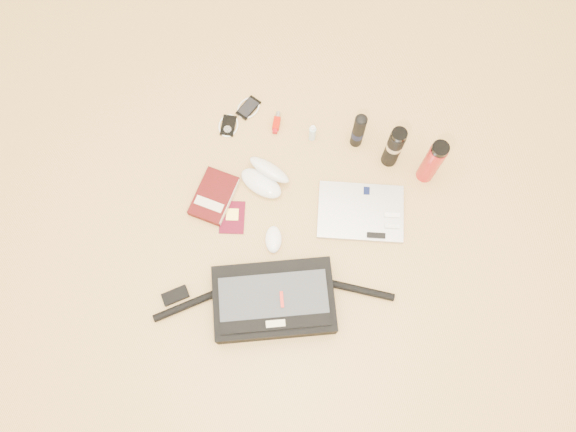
% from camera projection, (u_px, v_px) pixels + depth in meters
% --- Properties ---
extents(ground, '(4.00, 4.00, 0.00)m').
position_uv_depth(ground, '(283.00, 245.00, 2.12)').
color(ground, tan).
rests_on(ground, ground).
extents(messenger_bag, '(0.81, 0.41, 0.12)m').
position_uv_depth(messenger_bag, '(273.00, 301.00, 2.00)').
color(messenger_bag, black).
rests_on(messenger_bag, ground).
extents(laptop, '(0.37, 0.30, 0.03)m').
position_uv_depth(laptop, '(361.00, 212.00, 2.14)').
color(laptop, '#A4A4A6').
rests_on(laptop, ground).
extents(book, '(0.14, 0.21, 0.04)m').
position_uv_depth(book, '(214.00, 196.00, 2.16)').
color(book, '#3F0909').
rests_on(book, ground).
extents(passport, '(0.13, 0.15, 0.01)m').
position_uv_depth(passport, '(232.00, 217.00, 2.15)').
color(passport, '#4C0515').
rests_on(passport, ground).
extents(mouse, '(0.09, 0.12, 0.03)m').
position_uv_depth(mouse, '(273.00, 239.00, 2.10)').
color(mouse, white).
rests_on(mouse, ground).
extents(sunglasses_case, '(0.21, 0.19, 0.10)m').
position_uv_depth(sunglasses_case, '(265.00, 177.00, 2.16)').
color(sunglasses_case, white).
rests_on(sunglasses_case, ground).
extents(ipod, '(0.09, 0.10, 0.01)m').
position_uv_depth(ipod, '(228.00, 126.00, 2.26)').
color(ipod, black).
rests_on(ipod, ground).
extents(phone, '(0.10, 0.12, 0.01)m').
position_uv_depth(phone, '(248.00, 108.00, 2.29)').
color(phone, black).
rests_on(phone, ground).
extents(inhaler, '(0.04, 0.09, 0.02)m').
position_uv_depth(inhaler, '(277.00, 123.00, 2.26)').
color(inhaler, '#AD1002').
rests_on(inhaler, ground).
extents(spray_bottle, '(0.03, 0.03, 0.10)m').
position_uv_depth(spray_bottle, '(312.00, 133.00, 2.21)').
color(spray_bottle, '#B5DDF1').
rests_on(spray_bottle, ground).
extents(aerosol_can, '(0.05, 0.05, 0.20)m').
position_uv_depth(aerosol_can, '(359.00, 131.00, 2.15)').
color(aerosol_can, black).
rests_on(aerosol_can, ground).
extents(thermos_black, '(0.07, 0.07, 0.24)m').
position_uv_depth(thermos_black, '(394.00, 147.00, 2.11)').
color(thermos_black, black).
rests_on(thermos_black, ground).
extents(thermos_red, '(0.09, 0.09, 0.26)m').
position_uv_depth(thermos_red, '(432.00, 162.00, 2.08)').
color(thermos_red, '#AD191B').
rests_on(thermos_red, ground).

